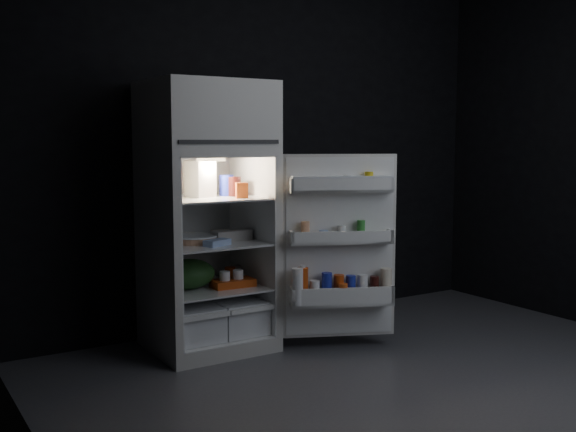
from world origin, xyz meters
TOP-DOWN VIEW (x-y plane):
  - floor at (0.00, 0.00)m, footprint 4.00×3.40m
  - wall_back at (0.00, 1.70)m, footprint 4.00×0.00m
  - wall_left at (-2.00, 0.00)m, footprint 0.00×3.40m
  - refrigerator at (-0.70, 1.32)m, footprint 0.76×0.71m
  - fridge_door at (0.02, 0.79)m, footprint 0.73×0.47m
  - milk_jug at (-0.74, 1.31)m, footprint 0.19×0.19m
  - mayo_jar at (-0.55, 1.31)m, footprint 0.13×0.13m
  - jam_jar at (-0.51, 1.27)m, footprint 0.10×0.10m
  - amber_bottle at (-0.93, 1.35)m, footprint 0.08×0.08m
  - small_carton at (-0.54, 1.09)m, footprint 0.09×0.08m
  - egg_carton at (-0.54, 1.25)m, footprint 0.28×0.12m
  - pie at (-0.79, 1.31)m, footprint 0.36×0.36m
  - flat_package at (-0.72, 1.11)m, footprint 0.20×0.15m
  - wrapped_pkg at (-0.53, 1.42)m, footprint 0.14×0.12m
  - produce_bag at (-0.84, 1.28)m, footprint 0.42×0.38m
  - yogurt_tray at (-0.57, 1.18)m, footprint 0.29×0.17m
  - small_can_red at (-0.48, 1.39)m, footprint 0.10×0.10m
  - small_can_silver at (-0.42, 1.44)m, footprint 0.08×0.08m

SIDE VIEW (x-z plane):
  - floor at x=0.00m, z-range 0.00..0.00m
  - yogurt_tray at x=-0.57m, z-range 0.43..0.48m
  - small_can_red at x=-0.48m, z-range 0.43..0.52m
  - small_can_silver at x=-0.42m, z-range 0.43..0.52m
  - produce_bag at x=-0.84m, z-range 0.43..0.62m
  - fridge_door at x=0.02m, z-range 0.07..1.29m
  - pie at x=-0.79m, z-range 0.73..0.77m
  - flat_package at x=-0.72m, z-range 0.73..0.77m
  - wrapped_pkg at x=-0.53m, z-range 0.73..0.78m
  - egg_carton at x=-0.54m, z-range 0.73..0.80m
  - refrigerator at x=-0.70m, z-range 0.07..1.85m
  - small_carton at x=-0.54m, z-range 1.03..1.13m
  - jam_jar at x=-0.51m, z-range 1.03..1.16m
  - mayo_jar at x=-0.55m, z-range 1.03..1.17m
  - amber_bottle at x=-0.93m, z-range 1.03..1.25m
  - milk_jug at x=-0.74m, z-range 1.03..1.27m
  - wall_back at x=0.00m, z-range 0.00..2.70m
  - wall_left at x=-2.00m, z-range 0.00..2.70m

